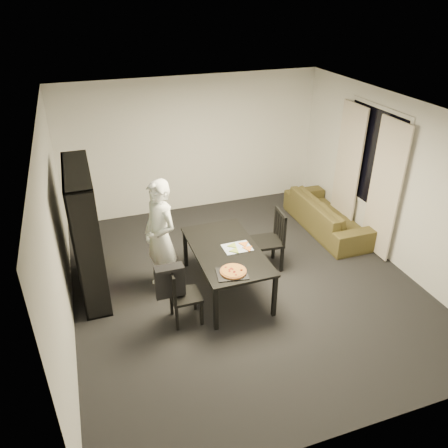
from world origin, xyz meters
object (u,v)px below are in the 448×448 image
object	(u,v)px
chair_right	(273,236)
sofa	(328,214)
baking_tray	(232,274)
dining_table	(226,253)
bookshelf	(86,232)
person	(161,237)
chair_left	(179,292)
pepperoni_pizza	(233,271)

from	to	relation	value
chair_right	sofa	xyz separation A→B (m)	(1.48, 0.78, -0.26)
chair_right	baking_tray	distance (m)	1.39
dining_table	baking_tray	distance (m)	0.61
bookshelf	person	bearing A→B (deg)	-17.45
person	sofa	size ratio (longest dim) A/B	0.85
dining_table	sofa	size ratio (longest dim) A/B	0.82
chair_left	person	distance (m)	0.92
person	sofa	bearing A→B (deg)	78.99
pepperoni_pizza	dining_table	bearing A→B (deg)	79.62
dining_table	chair_right	size ratio (longest dim) A/B	1.71
bookshelf	dining_table	world-z (taller)	bookshelf
bookshelf	pepperoni_pizza	distance (m)	2.16
pepperoni_pizza	bookshelf	bearing A→B (deg)	144.43
baking_tray	pepperoni_pizza	xyz separation A→B (m)	(0.02, 0.02, 0.02)
bookshelf	pepperoni_pizza	size ratio (longest dim) A/B	5.43
bookshelf	person	xyz separation A→B (m)	(0.99, -0.31, -0.09)
bookshelf	sofa	xyz separation A→B (m)	(4.22, 0.45, -0.65)
baking_tray	bookshelf	bearing A→B (deg)	143.67
dining_table	pepperoni_pizza	bearing A→B (deg)	-100.38
pepperoni_pizza	chair_right	bearing A→B (deg)	42.63
bookshelf	pepperoni_pizza	bearing A→B (deg)	-35.57
bookshelf	baking_tray	distance (m)	2.15
dining_table	chair_left	size ratio (longest dim) A/B	1.98
chair_left	pepperoni_pizza	size ratio (longest dim) A/B	2.39
bookshelf	dining_table	xyz separation A→B (m)	(1.85, -0.67, -0.32)
pepperoni_pizza	sofa	world-z (taller)	pepperoni_pizza
chair_right	person	xyz separation A→B (m)	(-1.75, 0.02, 0.31)
chair_right	dining_table	bearing A→B (deg)	-63.95
dining_table	sofa	world-z (taller)	dining_table
chair_right	pepperoni_pizza	distance (m)	1.36
dining_table	chair_right	xyz separation A→B (m)	(0.89, 0.34, -0.08)
bookshelf	chair_left	bearing A→B (deg)	-47.83
sofa	bookshelf	bearing A→B (deg)	96.05
baking_tray	pepperoni_pizza	size ratio (longest dim) A/B	1.14
baking_tray	sofa	bearing A→B (deg)	34.45
bookshelf	chair_right	bearing A→B (deg)	-6.91
pepperoni_pizza	sofa	size ratio (longest dim) A/B	0.17
chair_right	person	distance (m)	1.78
bookshelf	sofa	bearing A→B (deg)	6.05
baking_tray	sofa	xyz separation A→B (m)	(2.50, 1.71, -0.40)
pepperoni_pizza	sofa	xyz separation A→B (m)	(2.47, 1.69, -0.42)
chair_right	person	world-z (taller)	person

